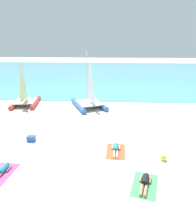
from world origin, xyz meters
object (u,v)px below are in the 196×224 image
Objects in this scene: towel_left at (1,174)px; sunbather_left at (1,171)px; sailboat_blue at (89,99)px; sailboat_red at (25,98)px; towel_middle at (116,151)px; sunbather_middle at (116,149)px; cooler_box at (31,139)px; towel_right at (145,185)px; sunbather_right at (145,182)px; beach_ball at (163,158)px.

sunbather_left is at bearing 84.87° from towel_left.
sailboat_blue is 1.09× the size of sailboat_red.
towel_middle is (2.45, -8.57, -0.79)m from sailboat_blue.
sailboat_red is 2.58× the size of towel_middle.
sunbather_middle reaches higher than towel_left.
sunbather_left is 3.13× the size of cooler_box.
sunbather_middle is at bearing -9.95° from cooler_box.
sailboat_red is 11.86m from sunbather_left.
sailboat_blue is 8.88m from sunbather_middle.
towel_right is at bearing -65.60° from sunbather_middle.
sunbather_right is 4.55× the size of beach_ball.
sailboat_red is at bearing 140.03° from beach_ball.
cooler_box is (-6.79, 3.98, 0.05)m from sunbather_right.
towel_left is 0.14m from sunbather_left.
towel_right is 7.89m from cooler_box.
cooler_box is at bearing 169.38° from towel_middle.
sunbather_right is at bearing -95.78° from sailboat_blue.
cooler_box is at bearing 86.48° from towel_left.
sailboat_red reaches higher than sunbather_left.
towel_left is 1.00× the size of towel_right.
towel_left is 1.22× the size of sunbather_right.
towel_middle is at bearing 24.14° from towel_left.
towel_middle is (5.73, 2.50, -0.13)m from sunbather_left.
sailboat_blue is 10.65× the size of cooler_box.
sailboat_blue is at bearing 107.77° from towel_right.
towel_right is 1.22× the size of sunbather_right.
sailboat_blue is at bearing 67.92° from cooler_box.
sailboat_blue is 12.19m from towel_right.
sunbather_right is (0.02, 0.06, 0.13)m from towel_right.
towel_left is 7.02m from sunbather_right.
sunbather_middle reaches higher than towel_right.
sunbather_left is at bearing -153.63° from sunbather_middle.
sunbather_middle is (5.73, 2.57, 0.00)m from sunbather_left.
cooler_box reaches higher than towel_right.
sunbather_right is (1.28, -2.95, 0.13)m from towel_middle.
cooler_box reaches higher than sunbather_middle.
sunbather_left is at bearing 175.82° from towel_right.
towel_middle is at bearing -90.00° from sunbather_middle.
beach_ball is (2.59, -0.88, 0.04)m from sunbather_middle.
sailboat_blue is at bearing 78.66° from sunbather_left.
towel_left is at bearing -155.86° from towel_middle.
sailboat_blue is 10.67m from beach_ball.
sailboat_blue is 12.13m from sunbather_right.
towel_right is at bearing 0.95° from sunbather_left.
sunbather_right is 3.10× the size of cooler_box.
towel_left is at bearing -93.52° from cooler_box.
towel_right is 0.14m from sunbather_right.
sailboat_blue reaches higher than cooler_box.
sunbather_middle is 2.73m from beach_ball.
sunbather_left is (-3.27, -11.07, -0.66)m from sailboat_blue.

